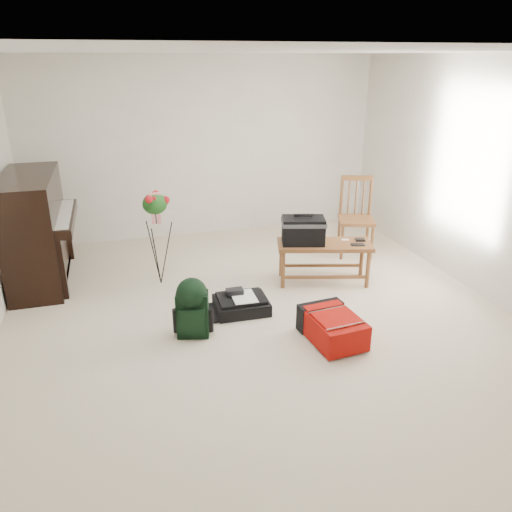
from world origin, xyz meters
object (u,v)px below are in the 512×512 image
object	(u,v)px
bench	(311,236)
black_duffel	(241,304)
flower_stand	(158,239)
red_suitcase	(330,325)
green_backpack	(192,305)
piano	(37,231)
dining_chair	(355,218)

from	to	relation	value
bench	black_duffel	xyz separation A→B (m)	(-0.93, -0.45, -0.50)
bench	flower_stand	world-z (taller)	flower_stand
red_suitcase	green_backpack	distance (m)	1.30
black_duffel	green_backpack	size ratio (longest dim) A/B	0.94
piano	black_duffel	distance (m)	2.54
piano	black_duffel	bearing A→B (deg)	-34.96
dining_chair	flower_stand	world-z (taller)	flower_stand
black_duffel	green_backpack	distance (m)	0.70
dining_chair	black_duffel	distance (m)	2.23
bench	red_suitcase	world-z (taller)	bench
flower_stand	black_duffel	bearing A→B (deg)	-57.97
piano	dining_chair	distance (m)	3.90
green_backpack	dining_chair	bearing A→B (deg)	46.27
dining_chair	green_backpack	world-z (taller)	dining_chair
piano	red_suitcase	size ratio (longest dim) A/B	2.25
red_suitcase	flower_stand	world-z (taller)	flower_stand
bench	dining_chair	bearing A→B (deg)	53.83
green_backpack	red_suitcase	bearing A→B (deg)	-4.44
dining_chair	black_duffel	xyz separation A→B (m)	(-1.85, -1.17, -0.42)
bench	black_duffel	world-z (taller)	bench
black_duffel	flower_stand	distance (m)	1.27
bench	red_suitcase	size ratio (longest dim) A/B	1.71
black_duffel	bench	bearing A→B (deg)	27.11
bench	dining_chair	size ratio (longest dim) A/B	1.12
bench	piano	bearing A→B (deg)	177.48
red_suitcase	green_backpack	size ratio (longest dim) A/B	1.14
piano	flower_stand	bearing A→B (deg)	-20.74
piano	dining_chair	bearing A→B (deg)	-3.76
bench	red_suitcase	distance (m)	1.31
dining_chair	flower_stand	distance (m)	2.59
dining_chair	green_backpack	size ratio (longest dim) A/B	1.75
black_duffel	green_backpack	xyz separation A→B (m)	(-0.55, -0.34, 0.24)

